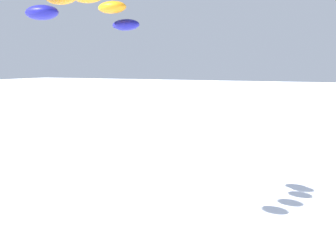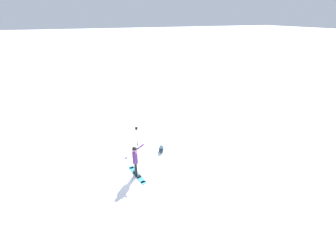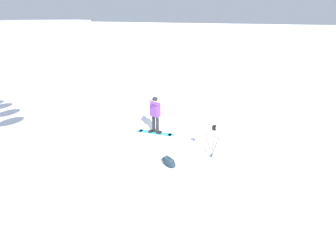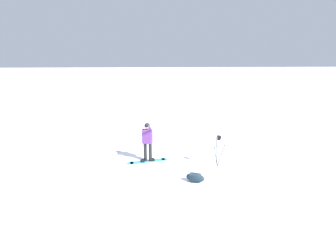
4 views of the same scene
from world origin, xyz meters
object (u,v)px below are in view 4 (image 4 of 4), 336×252
(snowboarder, at_px, (147,138))
(camera_tripod, at_px, (218,145))
(snowboard, at_px, (148,161))
(gear_bag_large, at_px, (195,177))

(snowboarder, distance_m, camera_tripod, 2.94)
(snowboard, relative_size, gear_bag_large, 2.47)
(snowboard, bearing_deg, gear_bag_large, -50.34)
(snowboarder, bearing_deg, camera_tripod, -16.48)
(snowboarder, height_order, gear_bag_large, snowboarder)
(snowboard, bearing_deg, camera_tripod, -15.84)
(snowboarder, relative_size, gear_bag_large, 2.43)
(snowboarder, height_order, camera_tripod, snowboarder)
(snowboarder, bearing_deg, gear_bag_large, -50.95)
(snowboard, xyz_separation_m, camera_tripod, (2.83, -0.80, 0.92))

